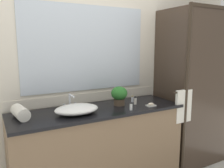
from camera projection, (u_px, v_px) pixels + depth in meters
wall_back_with_mirror at (86, 67)px, 2.62m from camera, size 4.40×0.06×2.60m
vanity_cabinet at (99, 149)px, 2.48m from camera, size 1.80×0.58×0.90m
shower_enclosure at (200, 90)px, 2.81m from camera, size 1.20×0.59×2.00m
sink_basin at (77, 109)px, 2.22m from camera, size 0.43×0.31×0.09m
faucet at (70, 104)px, 2.39m from camera, size 0.17×0.16×0.16m
potted_plant at (119, 95)px, 2.52m from camera, size 0.18×0.18×0.21m
soap_dish at (151, 105)px, 2.50m from camera, size 0.10×0.07×0.04m
amenity_bottle_shampoo at (131, 107)px, 2.34m from camera, size 0.03×0.03×0.08m
amenity_bottle_lotion at (135, 101)px, 2.57m from camera, size 0.03×0.03×0.09m
amenity_bottle_body_wash at (132, 99)px, 2.68m from camera, size 0.03×0.03×0.08m
rolled_towel_near_edge at (20, 112)px, 2.07m from camera, size 0.15×0.27×0.11m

